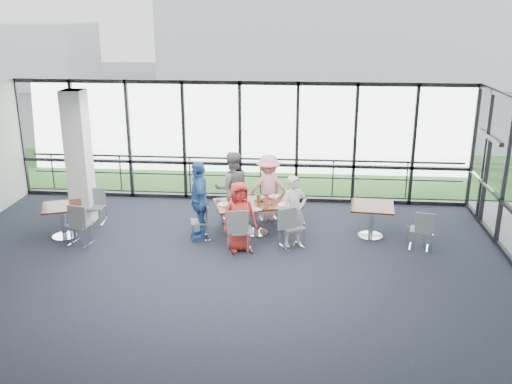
# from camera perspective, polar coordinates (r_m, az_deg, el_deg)

# --- Properties ---
(floor) EXTENTS (12.00, 10.00, 0.02)m
(floor) POSITION_cam_1_polar(r_m,az_deg,el_deg) (10.96, -4.56, -9.17)
(floor) COLOR black
(floor) RESTS_ON ground
(ceiling) EXTENTS (12.00, 10.00, 0.04)m
(ceiling) POSITION_cam_1_polar(r_m,az_deg,el_deg) (9.92, -5.02, 7.56)
(ceiling) COLOR silver
(ceiling) RESTS_ON ground
(wall_front) EXTENTS (12.00, 0.10, 3.20)m
(wall_front) POSITION_cam_1_polar(r_m,az_deg,el_deg) (5.97, -13.17, -17.07)
(wall_front) COLOR silver
(wall_front) RESTS_ON ground
(curtain_wall_back) EXTENTS (12.00, 0.10, 3.20)m
(curtain_wall_back) POSITION_cam_1_polar(r_m,az_deg,el_deg) (15.09, -1.60, 5.02)
(curtain_wall_back) COLOR white
(curtain_wall_back) RESTS_ON ground
(exit_door) EXTENTS (0.12, 1.60, 2.10)m
(exit_door) POSITION_cam_1_polar(r_m,az_deg,el_deg) (14.57, 21.95, 0.99)
(exit_door) COLOR black
(exit_door) RESTS_ON ground
(structural_column) EXTENTS (0.50, 0.50, 3.20)m
(structural_column) POSITION_cam_1_polar(r_m,az_deg,el_deg) (14.10, -17.29, 3.27)
(structural_column) COLOR white
(structural_column) RESTS_ON ground
(apron) EXTENTS (80.00, 70.00, 0.02)m
(apron) POSITION_cam_1_polar(r_m,az_deg,el_deg) (20.31, 0.05, 3.72)
(apron) COLOR slate
(apron) RESTS_ON ground
(grass_strip) EXTENTS (80.00, 5.00, 0.01)m
(grass_strip) POSITION_cam_1_polar(r_m,az_deg,el_deg) (18.38, -0.49, 2.28)
(grass_strip) COLOR #276321
(grass_strip) RESTS_ON ground
(hangar_main) EXTENTS (24.00, 10.00, 6.00)m
(hangar_main) POSITION_cam_1_polar(r_m,az_deg,el_deg) (41.72, 8.48, 15.06)
(hangar_main) COLOR silver
(hangar_main) RESTS_ON ground
(hangar_aux) EXTENTS (10.00, 6.00, 4.00)m
(hangar_aux) POSITION_cam_1_polar(r_m,az_deg,el_deg) (42.57, -23.14, 12.56)
(hangar_aux) COLOR silver
(hangar_aux) RESTS_ON ground
(guard_rail) EXTENTS (12.00, 0.06, 0.06)m
(guard_rail) POSITION_cam_1_polar(r_m,az_deg,el_deg) (15.95, -1.32, 1.65)
(guard_rail) COLOR #2D2D33
(guard_rail) RESTS_ON ground
(main_table) EXTENTS (2.11, 1.57, 0.75)m
(main_table) POSITION_cam_1_polar(r_m,az_deg,el_deg) (13.02, 0.12, -1.60)
(main_table) COLOR #33180A
(main_table) RESTS_ON ground
(side_table_left) EXTENTS (1.09, 1.09, 0.75)m
(side_table_left) POSITION_cam_1_polar(r_m,az_deg,el_deg) (13.52, -18.81, -1.80)
(side_table_left) COLOR #33180A
(side_table_left) RESTS_ON ground
(side_table_right) EXTENTS (1.04, 1.04, 0.75)m
(side_table_right) POSITION_cam_1_polar(r_m,az_deg,el_deg) (13.09, 11.51, -1.75)
(side_table_right) COLOR #33180A
(side_table_right) RESTS_ON ground
(diner_near_left) EXTENTS (0.87, 0.74, 1.52)m
(diner_near_left) POSITION_cam_1_polar(r_m,az_deg,el_deg) (12.10, -1.68, -2.47)
(diner_near_left) COLOR red
(diner_near_left) RESTS_ON ground
(diner_near_right) EXTENTS (0.71, 0.65, 1.58)m
(diner_near_right) POSITION_cam_1_polar(r_m,az_deg,el_deg) (12.34, 3.84, -1.92)
(diner_near_right) COLOR silver
(diner_near_right) RESTS_ON ground
(diner_far_left) EXTENTS (0.97, 0.75, 1.77)m
(diner_far_left) POSITION_cam_1_polar(r_m,az_deg,el_deg) (13.60, -2.42, 0.42)
(diner_far_left) COLOR slate
(diner_far_left) RESTS_ON ground
(diner_far_right) EXTENTS (1.13, 0.69, 1.65)m
(diner_far_right) POSITION_cam_1_polar(r_m,az_deg,el_deg) (13.79, 1.25, 0.41)
(diner_far_right) COLOR pink
(diner_far_right) RESTS_ON ground
(diner_end) EXTENTS (0.82, 1.17, 1.81)m
(diner_end) POSITION_cam_1_polar(r_m,az_deg,el_deg) (12.68, -5.69, -0.86)
(diner_end) COLOR #31619F
(diner_end) RESTS_ON ground
(chair_main_nl) EXTENTS (0.58, 0.58, 0.97)m
(chair_main_nl) POSITION_cam_1_polar(r_m,az_deg,el_deg) (12.08, -1.47, -3.87)
(chair_main_nl) COLOR slate
(chair_main_nl) RESTS_ON ground
(chair_main_nr) EXTENTS (0.61, 0.61, 0.92)m
(chair_main_nr) POSITION_cam_1_polar(r_m,az_deg,el_deg) (12.36, 3.61, -3.52)
(chair_main_nr) COLOR slate
(chair_main_nr) RESTS_ON ground
(chair_main_fl) EXTENTS (0.57, 0.57, 0.87)m
(chair_main_fl) POSITION_cam_1_polar(r_m,az_deg,el_deg) (13.88, -2.31, -1.15)
(chair_main_fl) COLOR slate
(chair_main_fl) RESTS_ON ground
(chair_main_fr) EXTENTS (0.52, 0.52, 0.85)m
(chair_main_fr) POSITION_cam_1_polar(r_m,az_deg,el_deg) (14.04, 1.15, -0.98)
(chair_main_fr) COLOR slate
(chair_main_fr) RESTS_ON ground
(chair_main_end) EXTENTS (0.49, 0.49, 0.82)m
(chair_main_end) POSITION_cam_1_polar(r_m,az_deg,el_deg) (12.84, -5.63, -2.98)
(chair_main_end) COLOR slate
(chair_main_end) RESTS_ON ground
(chair_spare_la) EXTENTS (0.56, 0.56, 0.94)m
(chair_spare_la) POSITION_cam_1_polar(r_m,az_deg,el_deg) (13.05, -17.23, -3.10)
(chair_spare_la) COLOR slate
(chair_spare_la) RESTS_ON ground
(chair_spare_lb) EXTENTS (0.45, 0.45, 0.83)m
(chair_spare_lb) POSITION_cam_1_polar(r_m,az_deg,el_deg) (14.19, -15.84, -1.51)
(chair_spare_lb) COLOR slate
(chair_spare_lb) RESTS_ON ground
(chair_spare_r) EXTENTS (0.50, 0.50, 0.85)m
(chair_spare_r) POSITION_cam_1_polar(r_m,az_deg,el_deg) (12.77, 16.09, -3.67)
(chair_spare_r) COLOR slate
(chair_spare_r) RESTS_ON ground
(plate_nl) EXTENTS (0.25, 0.25, 0.01)m
(plate_nl) POSITION_cam_1_polar(r_m,az_deg,el_deg) (12.58, -2.09, -1.66)
(plate_nl) COLOR white
(plate_nl) RESTS_ON main_table
(plate_nr) EXTENTS (0.27, 0.27, 0.01)m
(plate_nr) POSITION_cam_1_polar(r_m,az_deg,el_deg) (12.82, 2.78, -1.29)
(plate_nr) COLOR white
(plate_nr) RESTS_ON main_table
(plate_fl) EXTENTS (0.26, 0.26, 0.01)m
(plate_fl) POSITION_cam_1_polar(r_m,az_deg,el_deg) (13.19, -1.98, -0.71)
(plate_fl) COLOR white
(plate_fl) RESTS_ON main_table
(plate_fr) EXTENTS (0.24, 0.24, 0.01)m
(plate_fr) POSITION_cam_1_polar(r_m,az_deg,el_deg) (13.39, 1.76, -0.43)
(plate_fr) COLOR white
(plate_fr) RESTS_ON main_table
(plate_end) EXTENTS (0.28, 0.28, 0.01)m
(plate_end) POSITION_cam_1_polar(r_m,az_deg,el_deg) (12.85, -3.25, -1.24)
(plate_end) COLOR white
(plate_end) RESTS_ON main_table
(tumbler_a) EXTENTS (0.06, 0.06, 0.13)m
(tumbler_a) POSITION_cam_1_polar(r_m,az_deg,el_deg) (12.63, -0.79, -1.29)
(tumbler_a) COLOR white
(tumbler_a) RESTS_ON main_table
(tumbler_b) EXTENTS (0.07, 0.07, 0.14)m
(tumbler_b) POSITION_cam_1_polar(r_m,az_deg,el_deg) (12.79, 1.44, -1.03)
(tumbler_b) COLOR white
(tumbler_b) RESTS_ON main_table
(tumbler_c) EXTENTS (0.07, 0.07, 0.13)m
(tumbler_c) POSITION_cam_1_polar(r_m,az_deg,el_deg) (13.12, -0.00, -0.53)
(tumbler_c) COLOR white
(tumbler_c) RESTS_ON main_table
(tumbler_d) EXTENTS (0.08, 0.08, 0.15)m
(tumbler_d) POSITION_cam_1_polar(r_m,az_deg,el_deg) (12.70, -2.70, -1.15)
(tumbler_d) COLOR white
(tumbler_d) RESTS_ON main_table
(menu_a) EXTENTS (0.39, 0.34, 0.00)m
(menu_a) POSITION_cam_1_polar(r_m,az_deg,el_deg) (12.51, -0.28, -1.78)
(menu_a) COLOR beige
(menu_a) RESTS_ON main_table
(menu_b) EXTENTS (0.37, 0.32, 0.00)m
(menu_b) POSITION_cam_1_polar(r_m,az_deg,el_deg) (12.86, 3.69, -1.26)
(menu_b) COLOR beige
(menu_b) RESTS_ON main_table
(menu_c) EXTENTS (0.39, 0.39, 0.00)m
(menu_c) POSITION_cam_1_polar(r_m,az_deg,el_deg) (13.34, 0.18, -0.52)
(menu_c) COLOR beige
(menu_c) RESTS_ON main_table
(condiment_caddy) EXTENTS (0.10, 0.07, 0.04)m
(condiment_caddy) POSITION_cam_1_polar(r_m,az_deg,el_deg) (13.03, 0.45, -0.88)
(condiment_caddy) COLOR black
(condiment_caddy) RESTS_ON main_table
(ketchup_bottle) EXTENTS (0.06, 0.06, 0.18)m
(ketchup_bottle) POSITION_cam_1_polar(r_m,az_deg,el_deg) (12.97, 0.18, -0.65)
(ketchup_bottle) COLOR #AF2214
(ketchup_bottle) RESTS_ON main_table
(green_bottle) EXTENTS (0.05, 0.05, 0.20)m
(green_bottle) POSITION_cam_1_polar(r_m,az_deg,el_deg) (12.96, 0.36, -0.62)
(green_bottle) COLOR #1E7C3D
(green_bottle) RESTS_ON main_table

